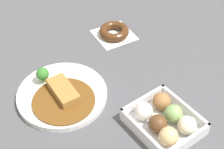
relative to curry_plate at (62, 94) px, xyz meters
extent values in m
plane|color=#4C4C51|center=(0.08, 0.09, -0.01)|extent=(1.60, 1.60, 0.00)
cylinder|color=white|center=(0.00, 0.00, -0.01)|extent=(0.26, 0.26, 0.02)
cylinder|color=brown|center=(0.03, -0.01, 0.01)|extent=(0.18, 0.18, 0.01)
cube|color=#A87538|center=(0.01, 0.00, 0.02)|extent=(0.12, 0.06, 0.02)
cylinder|color=white|center=(-0.04, 0.03, 0.01)|extent=(0.06, 0.06, 0.00)
ellipsoid|color=yellow|center=(-0.04, 0.03, 0.02)|extent=(0.03, 0.03, 0.01)
cylinder|color=#8CB766|center=(-0.07, -0.02, 0.01)|extent=(0.01, 0.01, 0.02)
sphere|color=#387A2D|center=(-0.07, -0.02, 0.04)|extent=(0.04, 0.04, 0.04)
cube|color=white|center=(0.26, 0.17, -0.01)|extent=(0.18, 0.16, 0.01)
cube|color=white|center=(0.17, 0.17, 0.01)|extent=(0.01, 0.16, 0.03)
cube|color=white|center=(0.35, 0.17, 0.01)|extent=(0.01, 0.16, 0.03)
cube|color=white|center=(0.26, 0.09, 0.01)|extent=(0.18, 0.01, 0.03)
cube|color=white|center=(0.26, 0.24, 0.01)|extent=(0.18, 0.01, 0.03)
sphere|color=silver|center=(0.21, 0.14, 0.02)|extent=(0.05, 0.05, 0.05)
sphere|color=brown|center=(0.26, 0.14, 0.02)|extent=(0.05, 0.05, 0.05)
sphere|color=#DBB77A|center=(0.31, 0.13, 0.02)|extent=(0.05, 0.05, 0.05)
sphere|color=#9E6B3D|center=(0.21, 0.20, 0.02)|extent=(0.05, 0.05, 0.05)
sphere|color=#84A860|center=(0.26, 0.19, 0.02)|extent=(0.05, 0.05, 0.05)
sphere|color=#EFE5C6|center=(0.31, 0.20, 0.02)|extent=(0.05, 0.05, 0.05)
cube|color=white|center=(-0.15, 0.31, -0.01)|extent=(0.15, 0.15, 0.00)
torus|color=#4C2B14|center=(-0.15, 0.31, 0.00)|extent=(0.11, 0.11, 0.03)
camera|label=1|loc=(0.63, -0.29, 0.72)|focal=53.99mm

